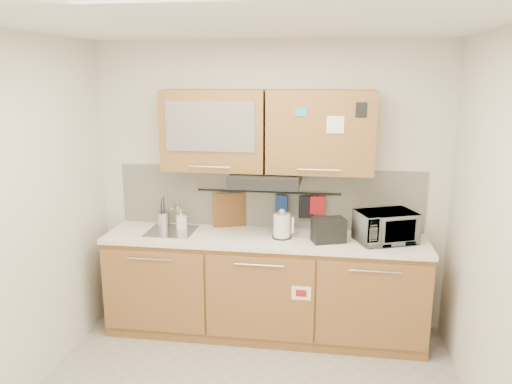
% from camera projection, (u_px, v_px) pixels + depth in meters
% --- Properties ---
extents(ceiling, '(3.20, 3.20, 0.00)m').
position_uv_depth(ceiling, '(238.00, 21.00, 2.84)').
color(ceiling, white).
rests_on(ceiling, wall_back).
extents(wall_back, '(3.20, 0.00, 3.20)m').
position_uv_depth(wall_back, '(269.00, 187.00, 4.58)').
color(wall_back, silver).
rests_on(wall_back, ground).
extents(wall_left, '(0.00, 3.00, 3.00)m').
position_uv_depth(wall_left, '(7.00, 227.00, 3.37)').
color(wall_left, silver).
rests_on(wall_left, ground).
extents(wall_right, '(0.00, 3.00, 3.00)m').
position_uv_depth(wall_right, '(509.00, 251.00, 2.91)').
color(wall_right, silver).
rests_on(wall_right, ground).
extents(base_cabinet, '(2.80, 0.64, 0.88)m').
position_uv_depth(base_cabinet, '(264.00, 291.00, 4.49)').
color(base_cabinet, olive).
rests_on(base_cabinet, floor).
extents(countertop, '(2.82, 0.62, 0.04)m').
position_uv_depth(countertop, '(264.00, 239.00, 4.37)').
color(countertop, white).
rests_on(countertop, base_cabinet).
extents(backsplash, '(2.80, 0.02, 0.56)m').
position_uv_depth(backsplash, '(269.00, 198.00, 4.59)').
color(backsplash, silver).
rests_on(backsplash, countertop).
extents(upper_cabinets, '(1.82, 0.37, 0.70)m').
position_uv_depth(upper_cabinets, '(266.00, 131.00, 4.29)').
color(upper_cabinets, olive).
rests_on(upper_cabinets, wall_back).
extents(range_hood, '(0.60, 0.46, 0.10)m').
position_uv_depth(range_hood, '(265.00, 179.00, 4.31)').
color(range_hood, black).
rests_on(range_hood, upper_cabinets).
extents(sink, '(0.42, 0.40, 0.26)m').
position_uv_depth(sink, '(172.00, 231.00, 4.51)').
color(sink, silver).
rests_on(sink, countertop).
extents(utensil_rail, '(1.30, 0.02, 0.02)m').
position_uv_depth(utensil_rail, '(268.00, 192.00, 4.54)').
color(utensil_rail, black).
rests_on(utensil_rail, backsplash).
extents(utensil_crock, '(0.13, 0.13, 0.29)m').
position_uv_depth(utensil_crock, '(164.00, 219.00, 4.63)').
color(utensil_crock, '#AEADB2').
rests_on(utensil_crock, countertop).
extents(kettle, '(0.19, 0.17, 0.26)m').
position_uv_depth(kettle, '(282.00, 226.00, 4.31)').
color(kettle, silver).
rests_on(kettle, countertop).
extents(toaster, '(0.31, 0.24, 0.21)m').
position_uv_depth(toaster, '(328.00, 230.00, 4.21)').
color(toaster, black).
rests_on(toaster, countertop).
extents(microwave, '(0.56, 0.48, 0.26)m').
position_uv_depth(microwave, '(385.00, 227.00, 4.20)').
color(microwave, '#999999').
rests_on(microwave, countertop).
extents(soap_bottle, '(0.11, 0.12, 0.19)m').
position_uv_depth(soap_bottle, '(181.00, 219.00, 4.56)').
color(soap_bottle, '#999999').
rests_on(soap_bottle, countertop).
extents(cutting_board, '(0.30, 0.13, 0.38)m').
position_uv_depth(cutting_board, '(230.00, 213.00, 4.63)').
color(cutting_board, brown).
rests_on(cutting_board, utensil_rail).
extents(oven_mitt, '(0.12, 0.06, 0.19)m').
position_uv_depth(oven_mitt, '(282.00, 205.00, 4.54)').
color(oven_mitt, navy).
rests_on(oven_mitt, utensil_rail).
extents(dark_pouch, '(0.13, 0.06, 0.20)m').
position_uv_depth(dark_pouch, '(306.00, 207.00, 4.51)').
color(dark_pouch, black).
rests_on(dark_pouch, utensil_rail).
extents(pot_holder, '(0.14, 0.04, 0.17)m').
position_uv_depth(pot_holder, '(318.00, 205.00, 4.49)').
color(pot_holder, red).
rests_on(pot_holder, utensil_rail).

